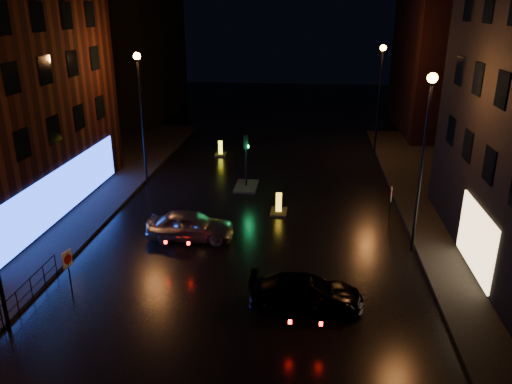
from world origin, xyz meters
TOP-DOWN VIEW (x-y plane):
  - ground at (0.00, 0.00)m, footprint 120.00×120.00m
  - pavement_left at (-14.00, 8.00)m, footprint 12.00×44.00m
  - building_far_left at (-16.00, 35.00)m, footprint 8.00×16.00m
  - building_far_right at (15.00, 32.00)m, footprint 8.00×14.00m
  - street_lamp_lfar at (-7.80, 14.00)m, footprint 0.44×0.44m
  - street_lamp_rnear at (7.80, 6.00)m, footprint 0.44×0.44m
  - street_lamp_rfar at (7.80, 22.00)m, footprint 0.44×0.44m
  - traffic_signal at (-1.20, 14.00)m, footprint 1.40×2.40m
  - guard_railing at (-8.00, -1.00)m, footprint 0.05×6.04m
  - silver_hatchback at (-3.00, 6.14)m, footprint 4.37×1.86m
  - dark_sedan at (2.83, 0.68)m, footprint 4.51×2.03m
  - bollard_near at (1.17, 9.95)m, footprint 0.93×1.38m
  - bollard_far at (-4.13, 21.07)m, footprint 0.94×1.35m
  - road_sign_left at (-6.50, 0.33)m, footprint 0.17×0.50m
  - road_sign_right at (7.12, 8.97)m, footprint 0.12×0.51m

SIDE VIEW (x-z plane):
  - ground at x=0.00m, z-range 0.00..0.00m
  - pavement_left at x=-14.00m, z-range 0.00..0.15m
  - bollard_far at x=-4.13m, z-range -0.32..0.82m
  - bollard_near at x=1.17m, z-range -0.34..0.86m
  - traffic_signal at x=-1.20m, z-range -1.22..2.23m
  - dark_sedan at x=2.83m, z-range 0.00..1.28m
  - silver_hatchback at x=-3.00m, z-range 0.00..1.47m
  - guard_railing at x=-8.00m, z-range 0.24..1.24m
  - road_sign_left at x=-6.50m, z-range 0.52..2.60m
  - road_sign_right at x=7.12m, z-range 0.52..2.63m
  - street_lamp_lfar at x=-7.80m, z-range 1.38..9.75m
  - street_lamp_rnear at x=7.80m, z-range 1.38..9.75m
  - street_lamp_rfar at x=7.80m, z-range 1.38..9.75m
  - building_far_right at x=15.00m, z-range 0.00..12.00m
  - building_far_left at x=-16.00m, z-range 0.00..14.00m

